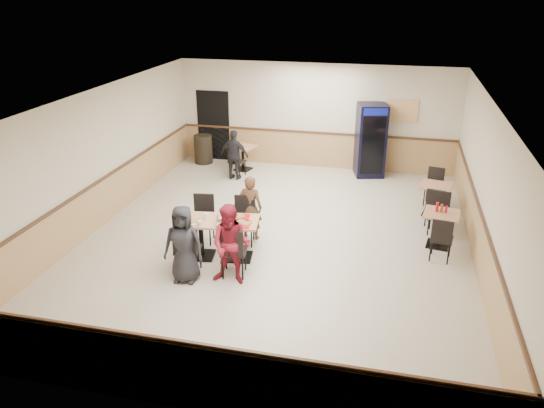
% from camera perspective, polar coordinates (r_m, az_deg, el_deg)
% --- Properties ---
extents(ground, '(10.00, 10.00, 0.00)m').
position_cam_1_polar(ground, '(11.30, 0.50, -3.84)').
color(ground, beige).
rests_on(ground, ground).
extents(room_shell, '(10.00, 10.00, 10.00)m').
position_cam_1_polar(room_shell, '(13.19, 10.55, 2.52)').
color(room_shell, silver).
rests_on(room_shell, ground).
extents(main_table, '(1.60, 0.96, 0.81)m').
position_cam_1_polar(main_table, '(10.42, -5.63, -3.09)').
color(main_table, black).
rests_on(main_table, ground).
extents(main_chairs, '(1.57, 1.94, 1.02)m').
position_cam_1_polar(main_chairs, '(10.44, -5.91, -3.20)').
color(main_chairs, black).
rests_on(main_chairs, ground).
extents(diner_woman_left, '(0.75, 0.52, 1.46)m').
position_cam_1_polar(diner_woman_left, '(9.64, -9.50, -4.28)').
color(diner_woman_left, black).
rests_on(diner_woman_left, ground).
extents(diner_woman_right, '(0.75, 0.59, 1.51)m').
position_cam_1_polar(diner_woman_right, '(9.45, -4.43, -4.41)').
color(diner_woman_right, maroon).
rests_on(diner_woman_right, ground).
extents(diner_man_opposite, '(0.52, 0.34, 1.40)m').
position_cam_1_polar(diner_man_opposite, '(11.10, -2.35, -0.37)').
color(diner_man_opposite, brown).
rests_on(diner_man_opposite, ground).
extents(lone_diner, '(0.85, 0.45, 1.39)m').
position_cam_1_polar(lone_diner, '(14.56, -4.06, 5.28)').
color(lone_diner, black).
rests_on(lone_diner, ground).
extents(tabletop_clutter, '(1.29, 0.77, 0.12)m').
position_cam_1_polar(tabletop_clutter, '(10.23, -5.13, -1.75)').
color(tabletop_clutter, red).
rests_on(tabletop_clutter, main_table).
extents(side_table_near, '(0.79, 0.79, 0.74)m').
position_cam_1_polar(side_table_near, '(11.37, 17.65, -2.07)').
color(side_table_near, black).
rests_on(side_table_near, ground).
extents(side_table_near_chair_south, '(0.50, 0.50, 0.94)m').
position_cam_1_polar(side_table_near_chair_south, '(10.85, 17.80, -3.47)').
color(side_table_near_chair_south, black).
rests_on(side_table_near_chair_south, ground).
extents(side_table_near_chair_north, '(0.50, 0.50, 0.94)m').
position_cam_1_polar(side_table_near_chair_north, '(11.92, 17.49, -1.00)').
color(side_table_near_chair_north, black).
rests_on(side_table_near_chair_north, ground).
extents(side_table_far, '(0.82, 0.82, 0.74)m').
position_cam_1_polar(side_table_far, '(12.88, 17.10, 0.94)').
color(side_table_far, black).
rests_on(side_table_far, ground).
extents(side_table_far_chair_south, '(0.52, 0.52, 0.94)m').
position_cam_1_polar(side_table_far_chair_south, '(12.34, 17.21, -0.16)').
color(side_table_far_chair_south, black).
rests_on(side_table_far_chair_south, ground).
extents(side_table_far_chair_north, '(0.52, 0.52, 0.94)m').
position_cam_1_polar(side_table_far_chair_north, '(13.44, 16.98, 1.76)').
color(side_table_far_chair_north, black).
rests_on(side_table_far_chair_north, ground).
extents(condiment_caddy, '(0.23, 0.06, 0.20)m').
position_cam_1_polar(condiment_caddy, '(11.28, 17.68, -0.40)').
color(condiment_caddy, '#B00C26').
rests_on(condiment_caddy, side_table_near).
extents(back_table, '(0.81, 0.81, 0.71)m').
position_cam_1_polar(back_table, '(15.36, -3.15, 5.38)').
color(back_table, black).
rests_on(back_table, ground).
extents(back_table_chair_lone, '(0.51, 0.51, 0.90)m').
position_cam_1_polar(back_table_chair_lone, '(14.85, -3.76, 4.65)').
color(back_table_chair_lone, black).
rests_on(back_table_chair_lone, ground).
extents(pepsi_cooler, '(0.93, 0.93, 2.02)m').
position_cam_1_polar(pepsi_cooler, '(15.01, 10.55, 6.76)').
color(pepsi_cooler, black).
rests_on(pepsi_cooler, ground).
extents(trash_bin, '(0.54, 0.54, 0.85)m').
position_cam_1_polar(trash_bin, '(16.11, -7.40, 5.88)').
color(trash_bin, black).
rests_on(trash_bin, ground).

